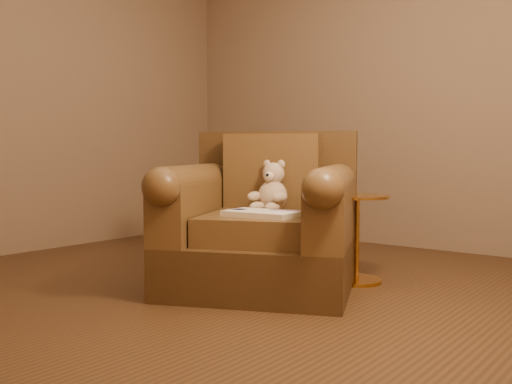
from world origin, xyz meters
The scene contains 6 objects.
floor centered at (0.00, 0.00, 0.00)m, with size 4.00×4.00×0.00m, color #4B301A.
room centered at (0.00, 0.00, 1.71)m, with size 4.02×4.02×2.71m.
armchair centered at (0.32, 0.01, 0.38)m, with size 1.42×1.40×0.98m.
teddy_bear centered at (0.31, 0.11, 0.59)m, with size 0.24×0.28×0.33m.
guidebook centered at (0.45, -0.18, 0.49)m, with size 0.44×0.29×0.03m.
side_table centered at (0.72, 0.47, 0.30)m, with size 0.40×0.40×0.57m.
Camera 1 is at (2.46, -2.79, 0.84)m, focal length 40.00 mm.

